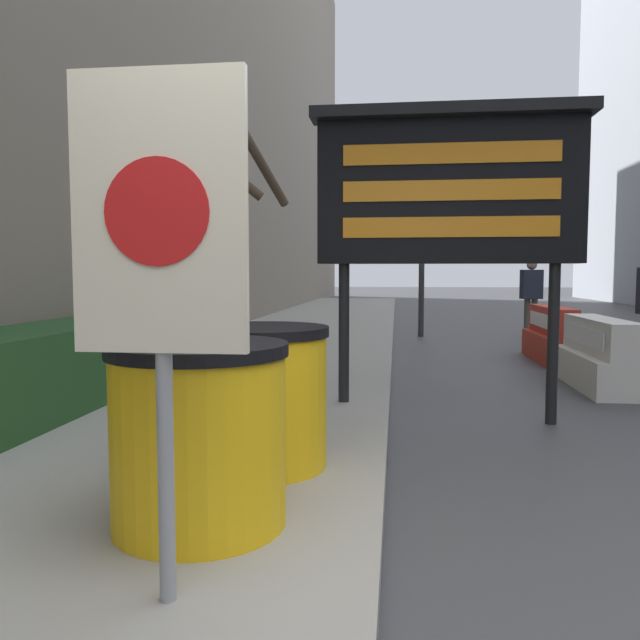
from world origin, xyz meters
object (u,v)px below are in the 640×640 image
(jersey_barrier_white, at_px, (600,357))
(barrel_drum_foreground, at_px, (199,434))
(warning_sign, at_px, (160,246))
(traffic_light_near_curb, at_px, (423,182))
(jersey_barrier_red_striped, at_px, (552,337))
(barrel_drum_middle, at_px, (261,396))
(message_board, at_px, (449,190))
(pedestrian_passerby, at_px, (531,291))

(jersey_barrier_white, bearing_deg, barrel_drum_foreground, -124.48)
(warning_sign, height_order, traffic_light_near_curb, traffic_light_near_curb)
(warning_sign, height_order, jersey_barrier_red_striped, warning_sign)
(barrel_drum_middle, bearing_deg, warning_sign, -89.71)
(message_board, bearing_deg, pedestrian_passerby, 73.44)
(barrel_drum_middle, relative_size, warning_sign, 0.46)
(warning_sign, bearing_deg, message_board, 70.58)
(warning_sign, relative_size, jersey_barrier_red_striped, 1.06)
(message_board, bearing_deg, jersey_barrier_white, 44.59)
(jersey_barrier_white, distance_m, pedestrian_passerby, 6.41)
(jersey_barrier_red_striped, height_order, traffic_light_near_curb, traffic_light_near_curb)
(barrel_drum_foreground, height_order, jersey_barrier_white, barrel_drum_foreground)
(barrel_drum_foreground, bearing_deg, barrel_drum_middle, 84.40)
(jersey_barrier_white, bearing_deg, pedestrian_passerby, 85.38)
(jersey_barrier_red_striped, bearing_deg, warning_sign, -112.32)
(jersey_barrier_white, xyz_separation_m, jersey_barrier_red_striped, (0.00, 2.31, 0.01))
(warning_sign, bearing_deg, traffic_light_near_curb, 83.13)
(message_board, xyz_separation_m, jersey_barrier_white, (1.95, 1.92, -1.74))
(barrel_drum_foreground, distance_m, jersey_barrier_red_striped, 7.90)
(message_board, xyz_separation_m, jersey_barrier_red_striped, (1.95, 4.23, -1.73))
(traffic_light_near_curb, bearing_deg, barrel_drum_middle, -98.08)
(jersey_barrier_red_striped, xyz_separation_m, traffic_light_near_curb, (-1.87, 3.39, 2.89))
(barrel_drum_foreground, bearing_deg, jersey_barrier_red_striped, 65.06)
(jersey_barrier_white, relative_size, traffic_light_near_curb, 0.41)
(barrel_drum_middle, distance_m, jersey_barrier_white, 5.08)
(barrel_drum_foreground, height_order, traffic_light_near_curb, traffic_light_near_curb)
(jersey_barrier_white, bearing_deg, barrel_drum_middle, -129.61)
(jersey_barrier_red_striped, distance_m, pedestrian_passerby, 4.12)
(barrel_drum_middle, xyz_separation_m, warning_sign, (0.01, -1.64, 0.86))
(warning_sign, bearing_deg, pedestrian_passerby, 72.56)
(jersey_barrier_white, height_order, traffic_light_near_curb, traffic_light_near_curb)
(barrel_drum_middle, xyz_separation_m, traffic_light_near_curb, (1.36, 9.61, 2.66))
(jersey_barrier_red_striped, xyz_separation_m, pedestrian_passerby, (0.51, 4.05, 0.60))
(barrel_drum_middle, distance_m, warning_sign, 1.85)
(jersey_barrier_white, relative_size, jersey_barrier_red_striped, 1.02)
(jersey_barrier_white, bearing_deg, jersey_barrier_red_striped, 90.00)
(jersey_barrier_red_striped, relative_size, traffic_light_near_curb, 0.40)
(traffic_light_near_curb, bearing_deg, jersey_barrier_red_striped, -61.07)
(barrel_drum_foreground, relative_size, traffic_light_near_curb, 0.19)
(barrel_drum_foreground, height_order, message_board, message_board)
(barrel_drum_middle, distance_m, traffic_light_near_curb, 10.07)
(barrel_drum_foreground, height_order, jersey_barrier_red_striped, barrel_drum_foreground)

